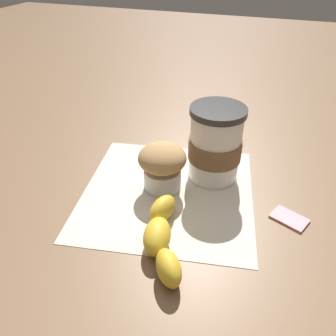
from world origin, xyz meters
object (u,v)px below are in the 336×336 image
(muffin, at_px, (162,165))
(sugar_packet, at_px, (290,217))
(banana, at_px, (162,236))
(coffee_cup, at_px, (215,144))

(muffin, relative_size, sugar_packet, 1.53)
(muffin, distance_m, sugar_packet, 0.21)
(muffin, bearing_deg, banana, 20.25)
(coffee_cup, height_order, banana, coffee_cup)
(muffin, xyz_separation_m, banana, (0.12, 0.04, -0.02))
(coffee_cup, xyz_separation_m, banana, (0.18, -0.03, -0.04))
(banana, bearing_deg, muffin, -159.75)
(coffee_cup, bearing_deg, banana, -8.30)
(muffin, relative_size, banana, 0.50)
(muffin, height_order, sugar_packet, muffin)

